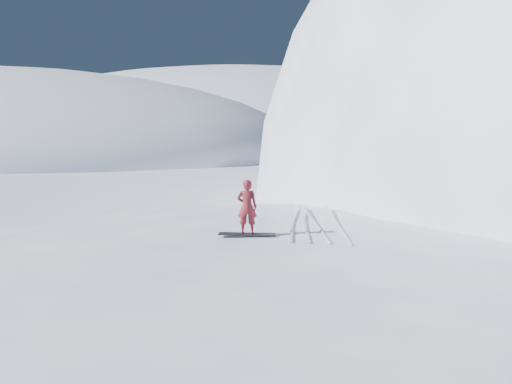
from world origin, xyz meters
TOP-DOWN VIEW (x-y plane):
  - ground at (0.00, 0.00)m, footprint 400.00×400.00m
  - near_ridge at (1.00, 3.00)m, footprint 36.00×28.00m
  - far_ridge_c at (-40.00, 110.00)m, footprint 140.00×90.00m
  - wind_bumps at (-0.56, 2.12)m, footprint 16.00×14.40m
  - snowboard at (-2.88, 2.80)m, footprint 1.69×0.60m
  - snowboarder at (-2.88, 2.80)m, footprint 0.64×0.48m
  - board_tracks at (-1.39, 5.22)m, footprint 2.80×5.91m

SIDE VIEW (x-z plane):
  - ground at x=0.00m, z-range 0.00..0.00m
  - near_ridge at x=1.00m, z-range -2.40..2.40m
  - far_ridge_c at x=-40.00m, z-range -18.00..18.00m
  - wind_bumps at x=-0.56m, z-range -0.50..0.50m
  - snowboard at x=-2.88m, z-range 2.40..2.43m
  - board_tracks at x=-1.39m, z-range 2.40..2.44m
  - snowboarder at x=-2.88m, z-range 2.43..4.01m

